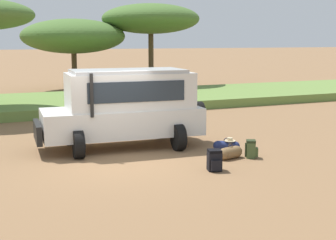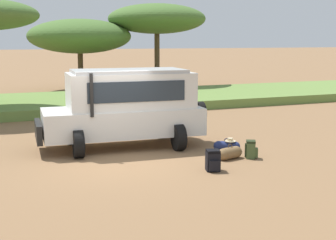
{
  "view_description": "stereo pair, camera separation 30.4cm",
  "coord_description": "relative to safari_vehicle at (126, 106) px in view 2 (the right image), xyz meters",
  "views": [
    {
      "loc": [
        -3.77,
        -11.95,
        3.34
      ],
      "look_at": [
        1.66,
        0.56,
        1.0
      ],
      "focal_mm": 50.0,
      "sensor_mm": 36.0,
      "label": 1
    },
    {
      "loc": [
        -3.49,
        -12.06,
        3.34
      ],
      "look_at": [
        1.66,
        0.56,
        1.0
      ],
      "focal_mm": 50.0,
      "sensor_mm": 36.0,
      "label": 2
    }
  ],
  "objects": [
    {
      "name": "acacia_tree_far_right",
      "position": [
        7.15,
        16.02,
        3.43
      ],
      "size": [
        6.56,
        6.4,
        5.73
      ],
      "color": "brown",
      "rests_on": "ground_plane"
    },
    {
      "name": "backpack_cluster_center",
      "position": [
        2.86,
        -2.76,
        -1.05
      ],
      "size": [
        0.41,
        0.39,
        0.51
      ],
      "color": "#42562D",
      "rests_on": "ground_plane"
    },
    {
      "name": "safari_vehicle",
      "position": [
        0.0,
        0.0,
        0.0
      ],
      "size": [
        5.42,
        2.98,
        2.44
      ],
      "color": "silver",
      "rests_on": "ground_plane"
    },
    {
      "name": "duffel_bag_soft_canvas",
      "position": [
        2.25,
        -2.61,
        -1.12
      ],
      "size": [
        0.81,
        0.46,
        0.44
      ],
      "color": "brown",
      "rests_on": "ground_plane"
    },
    {
      "name": "acacia_tree_right_mid",
      "position": [
        2.09,
        16.89,
        2.27
      ],
      "size": [
        6.7,
        6.71,
        4.69
      ],
      "color": "brown",
      "rests_on": "ground_plane"
    },
    {
      "name": "grass_bank",
      "position": [
        -0.77,
        9.58,
        -1.07
      ],
      "size": [
        120.0,
        7.0,
        0.44
      ],
      "color": "olive",
      "rests_on": "ground_plane"
    },
    {
      "name": "backpack_beside_front_wheel",
      "position": [
        1.24,
        -3.51,
        -1.03
      ],
      "size": [
        0.41,
        0.46,
        0.55
      ],
      "color": "black",
      "rests_on": "ground_plane"
    },
    {
      "name": "duffel_bag_low_black_case",
      "position": [
        2.65,
        -1.72,
        -1.14
      ],
      "size": [
        0.74,
        0.56,
        0.4
      ],
      "color": "navy",
      "rests_on": "ground_plane"
    },
    {
      "name": "ground_plane",
      "position": [
        -0.77,
        -1.83,
        -1.29
      ],
      "size": [
        320.0,
        320.0,
        0.0
      ],
      "primitive_type": "plane",
      "color": "olive"
    }
  ]
}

